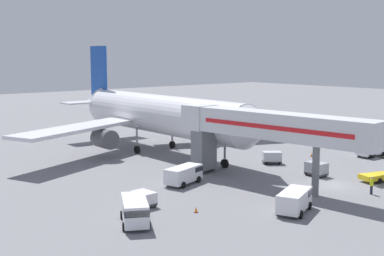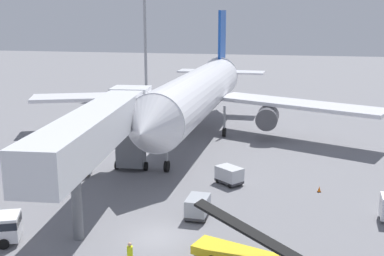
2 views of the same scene
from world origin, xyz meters
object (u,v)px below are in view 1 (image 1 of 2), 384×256
(jet_bridge, at_px, (261,128))
(ground_crew_worker_foreground, at_px, (372,185))
(airplane_at_gate, at_px, (157,114))
(service_van_mid_center, at_px, (184,174))
(baggage_cart_far_right, at_px, (316,168))
(safety_cone_alpha, at_px, (312,155))
(service_van_far_center, at_px, (295,200))
(service_van_outer_right, at_px, (135,210))
(baggage_cart_rear_right, at_px, (272,157))
(service_van_near_left, at_px, (372,148))
(safety_cone_bravo, at_px, (196,210))
(baggage_cart_mid_left, at_px, (144,198))

(jet_bridge, height_order, ground_crew_worker_foreground, jet_bridge)
(airplane_at_gate, height_order, ground_crew_worker_foreground, airplane_at_gate)
(airplane_at_gate, bearing_deg, service_van_mid_center, -118.49)
(baggage_cart_far_right, xyz_separation_m, safety_cone_alpha, (8.99, 7.21, -0.62))
(service_van_mid_center, bearing_deg, service_van_far_center, -86.15)
(service_van_outer_right, height_order, service_van_mid_center, service_van_outer_right)
(airplane_at_gate, bearing_deg, safety_cone_alpha, -50.72)
(service_van_outer_right, relative_size, service_van_far_center, 1.04)
(ground_crew_worker_foreground, xyz_separation_m, safety_cone_alpha, (11.38, 15.44, -0.70))
(jet_bridge, relative_size, baggage_cart_far_right, 9.81)
(baggage_cart_far_right, height_order, baggage_cart_rear_right, baggage_cart_far_right)
(airplane_at_gate, bearing_deg, jet_bridge, -98.04)
(service_van_near_left, relative_size, safety_cone_alpha, 9.44)
(service_van_mid_center, height_order, safety_cone_bravo, service_van_mid_center)
(baggage_cart_mid_left, height_order, safety_cone_alpha, baggage_cart_mid_left)
(airplane_at_gate, relative_size, baggage_cart_mid_left, 19.78)
(safety_cone_bravo, bearing_deg, service_van_outer_right, 171.92)
(service_van_far_center, bearing_deg, jet_bridge, 59.41)
(safety_cone_alpha, bearing_deg, jet_bridge, -161.45)
(baggage_cart_far_right, relative_size, safety_cone_bravo, 4.60)
(service_van_near_left, xyz_separation_m, ground_crew_worker_foreground, (-17.83, -10.29, -0.16))
(service_van_outer_right, bearing_deg, baggage_cart_rear_right, 17.25)
(service_van_mid_center, distance_m, safety_cone_alpha, 22.63)
(safety_cone_alpha, bearing_deg, service_van_outer_right, -167.16)
(service_van_far_center, xyz_separation_m, baggage_cart_mid_left, (-9.02, 9.95, -0.33))
(ground_crew_worker_foreground, xyz_separation_m, safety_cone_bravo, (-16.98, 6.82, -0.69))
(baggage_cart_far_right, bearing_deg, service_van_near_left, 7.63)
(jet_bridge, xyz_separation_m, ground_crew_worker_foreground, (5.28, -9.85, -5.11))
(service_van_far_center, distance_m, safety_cone_alpha, 25.86)
(jet_bridge, bearing_deg, service_van_near_left, 1.10)
(jet_bridge, relative_size, safety_cone_alpha, 46.59)
(airplane_at_gate, bearing_deg, service_van_far_center, -104.89)
(service_van_near_left, bearing_deg, safety_cone_alpha, 141.40)
(service_van_far_center, height_order, safety_cone_alpha, service_van_far_center)
(ground_crew_worker_foreground, bearing_deg, service_van_mid_center, 126.36)
(airplane_at_gate, distance_m, service_van_far_center, 31.97)
(baggage_cart_mid_left, distance_m, ground_crew_worker_foreground, 22.38)
(baggage_cart_rear_right, relative_size, safety_cone_bravo, 5.22)
(service_van_far_center, height_order, safety_cone_bravo, service_van_far_center)
(service_van_near_left, xyz_separation_m, baggage_cart_far_right, (-15.43, -2.07, -0.23))
(jet_bridge, distance_m, service_van_mid_center, 9.45)
(baggage_cart_mid_left, height_order, ground_crew_worker_foreground, ground_crew_worker_foreground)
(service_van_mid_center, xyz_separation_m, baggage_cart_far_right, (13.63, -7.03, -0.22))
(service_van_outer_right, xyz_separation_m, baggage_cart_mid_left, (3.50, 3.66, -0.42))
(service_van_far_center, bearing_deg, safety_cone_alpha, 33.00)
(baggage_cart_mid_left, distance_m, safety_cone_bravo, 5.09)
(jet_bridge, xyz_separation_m, service_van_far_center, (-5.02, -8.49, -4.96))
(airplane_at_gate, xyz_separation_m, service_van_far_center, (-8.14, -30.62, -4.27))
(airplane_at_gate, xyz_separation_m, service_van_mid_center, (-9.08, -16.73, -4.27))
(baggage_cart_far_right, distance_m, baggage_cart_rear_right, 7.78)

